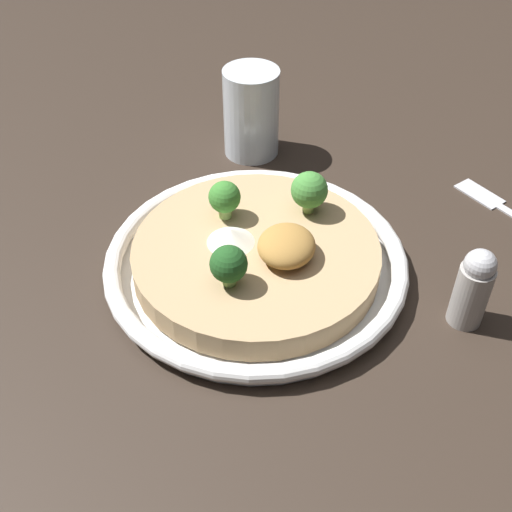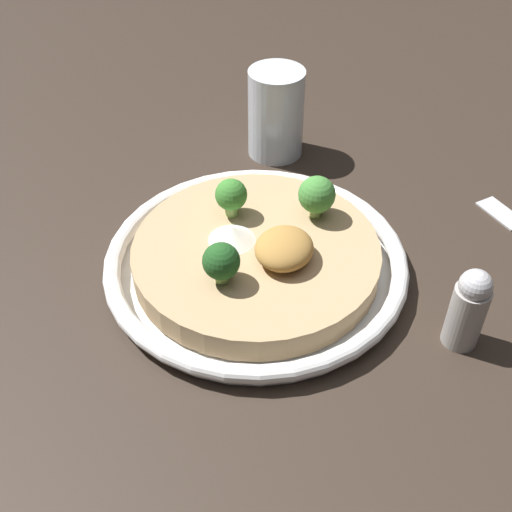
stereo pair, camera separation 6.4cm
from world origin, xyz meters
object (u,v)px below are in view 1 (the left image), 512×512
at_px(risotto_bowl, 256,260).
at_px(pepper_shaker, 473,287).
at_px(drinking_glass, 251,113).
at_px(broccoli_right, 229,265).
at_px(broccoli_front_left, 225,198).
at_px(broccoli_back_left, 309,191).
at_px(fork_utensil, 511,212).

distance_m(risotto_bowl, pepper_shaker, 0.21).
height_order(drinking_glass, pepper_shaker, drinking_glass).
distance_m(risotto_bowl, broccoli_right, 0.07).
height_order(broccoli_right, broccoli_front_left, same).
bearing_deg(pepper_shaker, broccoli_back_left, -117.35).
bearing_deg(broccoli_front_left, pepper_shaker, 77.24).
relative_size(risotto_bowl, drinking_glass, 2.76).
bearing_deg(pepper_shaker, fork_utensil, 163.66).
height_order(risotto_bowl, fork_utensil, risotto_bowl).
distance_m(broccoli_right, fork_utensil, 0.35).
bearing_deg(broccoli_front_left, risotto_bowl, 47.90).
height_order(risotto_bowl, broccoli_front_left, broccoli_front_left).
bearing_deg(broccoli_front_left, fork_utensil, 112.11).
relative_size(fork_utensil, pepper_shaker, 1.81).
xyz_separation_m(risotto_bowl, broccoli_right, (0.06, -0.01, 0.04)).
relative_size(drinking_glass, fork_utensil, 0.72).
distance_m(risotto_bowl, broccoli_back_left, 0.09).
relative_size(risotto_bowl, fork_utensil, 1.98).
height_order(risotto_bowl, pepper_shaker, pepper_shaker).
height_order(broccoli_front_left, drinking_glass, drinking_glass).
relative_size(broccoli_front_left, pepper_shaker, 0.49).
distance_m(fork_utensil, pepper_shaker, 0.19).
relative_size(broccoli_right, fork_utensil, 0.27).
bearing_deg(broccoli_front_left, drinking_glass, -174.79).
distance_m(broccoli_back_left, fork_utensil, 0.25).
xyz_separation_m(broccoli_right, fork_utensil, (-0.22, 0.27, -0.06)).
bearing_deg(fork_utensil, broccoli_front_left, 62.93).
bearing_deg(risotto_bowl, pepper_shaker, 84.94).
bearing_deg(fork_utensil, pepper_shaker, 114.47).
relative_size(broccoli_right, broccoli_back_left, 0.91).
xyz_separation_m(broccoli_right, broccoli_back_left, (-0.13, 0.05, 0.00)).
distance_m(drinking_glass, pepper_shaker, 0.36).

